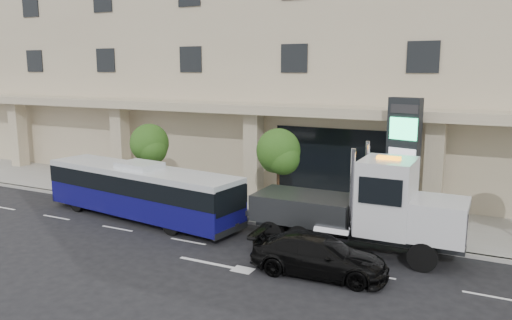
{
  "coord_description": "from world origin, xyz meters",
  "views": [
    {
      "loc": [
        7.9,
        -18.72,
        7.39
      ],
      "look_at": [
        -2.44,
        2.0,
        3.17
      ],
      "focal_mm": 35.0,
      "sensor_mm": 36.0,
      "label": 1
    }
  ],
  "objects": [
    {
      "name": "tow_truck",
      "position": [
        3.13,
        0.71,
        1.82
      ],
      "size": [
        9.72,
        2.53,
        4.43
      ],
      "rotation": [
        0.0,
        0.0,
        0.0
      ],
      "color": "#2D3033",
      "rests_on": "ground"
    },
    {
      "name": "curb",
      "position": [
        0.0,
        2.0,
        0.07
      ],
      "size": [
        120.0,
        0.3,
        0.15
      ],
      "primitive_type": "cube",
      "color": "gray",
      "rests_on": "ground"
    },
    {
      "name": "signage_pylon",
      "position": [
        3.85,
        4.6,
        3.19
      ],
      "size": [
        1.57,
        0.89,
        5.98
      ],
      "rotation": [
        0.0,
        0.0,
        -0.25
      ],
      "color": "black",
      "rests_on": "sidewalk"
    },
    {
      "name": "convention_center",
      "position": [
        -0.0,
        15.42,
        9.97
      ],
      "size": [
        60.0,
        17.6,
        20.0
      ],
      "color": "tan",
      "rests_on": "ground"
    },
    {
      "name": "city_bus",
      "position": [
        -8.02,
        0.29,
        1.46
      ],
      "size": [
        11.58,
        3.9,
        2.88
      ],
      "rotation": [
        0.0,
        0.0,
        -0.14
      ],
      "color": "black",
      "rests_on": "ground"
    },
    {
      "name": "tree_mid",
      "position": [
        -1.97,
        3.59,
        3.26
      ],
      "size": [
        2.28,
        2.2,
        4.38
      ],
      "color": "#422B19",
      "rests_on": "sidewalk"
    },
    {
      "name": "ground",
      "position": [
        0.0,
        0.0,
        0.0
      ],
      "size": [
        120.0,
        120.0,
        0.0
      ],
      "primitive_type": "plane",
      "color": "black",
      "rests_on": "ground"
    },
    {
      "name": "tree_left",
      "position": [
        -9.97,
        3.59,
        3.11
      ],
      "size": [
        2.27,
        2.2,
        4.22
      ],
      "color": "#422B19",
      "rests_on": "sidewalk"
    },
    {
      "name": "sidewalk",
      "position": [
        0.0,
        5.0,
        0.07
      ],
      "size": [
        120.0,
        6.0,
        0.15
      ],
      "primitive_type": "cube",
      "color": "gray",
      "rests_on": "ground"
    },
    {
      "name": "black_sedan",
      "position": [
        2.26,
        -2.3,
        0.73
      ],
      "size": [
        5.13,
        2.34,
        1.46
      ],
      "primitive_type": "imported",
      "rotation": [
        0.0,
        0.0,
        1.63
      ],
      "color": "black",
      "rests_on": "ground"
    }
  ]
}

